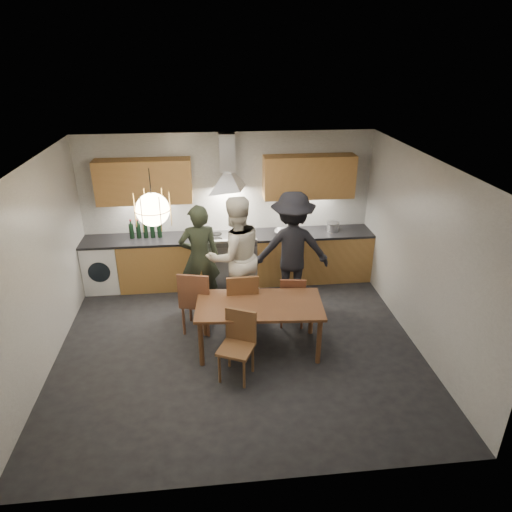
{
  "coord_description": "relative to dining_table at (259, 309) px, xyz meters",
  "views": [
    {
      "loc": [
        -0.33,
        -5.36,
        3.86
      ],
      "look_at": [
        0.29,
        0.4,
        1.2
      ],
      "focal_mm": 32.0,
      "sensor_mm": 36.0,
      "label": 1
    }
  ],
  "objects": [
    {
      "name": "mixing_bowl",
      "position": [
        0.64,
        2.0,
        0.3
      ],
      "size": [
        0.37,
        0.37,
        0.07
      ],
      "primitive_type": "imported",
      "rotation": [
        0.0,
        0.0,
        -0.29
      ],
      "color": "#B1B2B5",
      "rests_on": "counter_run"
    },
    {
      "name": "chair_back_mid",
      "position": [
        -0.21,
        0.39,
        -0.07
      ],
      "size": [
        0.46,
        0.46,
        0.99
      ],
      "rotation": [
        0.0,
        0.0,
        3.17
      ],
      "color": "brown",
      "rests_on": "ground"
    },
    {
      "name": "chair_back_right",
      "position": [
        0.55,
        0.51,
        -0.16
      ],
      "size": [
        0.43,
        0.43,
        0.83
      ],
      "rotation": [
        0.0,
        0.0,
        2.98
      ],
      "color": "#5B2F1C",
      "rests_on": "ground"
    },
    {
      "name": "person_mid",
      "position": [
        -0.25,
        1.05,
        0.32
      ],
      "size": [
        1.12,
        1.01,
        1.9
      ],
      "primitive_type": "imported",
      "rotation": [
        0.0,
        0.0,
        3.51
      ],
      "color": "beige",
      "rests_on": "ground"
    },
    {
      "name": "dining_table",
      "position": [
        0.0,
        0.0,
        0.0
      ],
      "size": [
        1.76,
        0.97,
        0.72
      ],
      "rotation": [
        0.0,
        0.0,
        -0.08
      ],
      "color": "brown",
      "rests_on": "ground"
    },
    {
      "name": "chair_front",
      "position": [
        -0.32,
        -0.51,
        -0.12
      ],
      "size": [
        0.54,
        0.54,
        0.89
      ],
      "rotation": [
        0.0,
        0.0,
        -0.43
      ],
      "color": "brown",
      "rests_on": "ground"
    },
    {
      "name": "pendant_lamp",
      "position": [
        -1.28,
        -0.01,
        1.47
      ],
      "size": [
        0.43,
        0.43,
        0.7
      ],
      "color": "black",
      "rests_on": "ground"
    },
    {
      "name": "stock_pot",
      "position": [
        1.54,
        2.06,
        0.34
      ],
      "size": [
        0.23,
        0.23,
        0.15
      ],
      "primitive_type": "cylinder",
      "rotation": [
        0.0,
        0.0,
        0.09
      ],
      "color": "silver",
      "rests_on": "counter_run"
    },
    {
      "name": "room_shell",
      "position": [
        -0.28,
        0.09,
        1.07
      ],
      "size": [
        5.02,
        4.52,
        2.61
      ],
      "color": "silver",
      "rests_on": "ground"
    },
    {
      "name": "person_right",
      "position": [
        0.67,
        1.29,
        0.3
      ],
      "size": [
        1.25,
        0.76,
        1.87
      ],
      "primitive_type": "imported",
      "rotation": [
        0.0,
        0.0,
        3.09
      ],
      "color": "black",
      "rests_on": "ground"
    },
    {
      "name": "ground",
      "position": [
        -0.28,
        0.09,
        -0.63
      ],
      "size": [
        5.0,
        5.0,
        0.0
      ],
      "primitive_type": "plane",
      "color": "black",
      "rests_on": "ground"
    },
    {
      "name": "wine_bottles",
      "position": [
        -1.71,
        2.09,
        0.43
      ],
      "size": [
        0.54,
        0.08,
        0.33
      ],
      "color": "black",
      "rests_on": "counter_run"
    },
    {
      "name": "counter_run",
      "position": [
        -0.26,
        2.04,
        -0.18
      ],
      "size": [
        5.0,
        0.62,
        0.9
      ],
      "color": "tan",
      "rests_on": "ground"
    },
    {
      "name": "wall_fixtures",
      "position": [
        -0.28,
        2.16,
        1.24
      ],
      "size": [
        4.3,
        0.54,
        1.1
      ],
      "color": "tan",
      "rests_on": "ground"
    },
    {
      "name": "range_stove",
      "position": [
        -0.28,
        2.04,
        -0.19
      ],
      "size": [
        0.9,
        0.6,
        0.92
      ],
      "color": "silver",
      "rests_on": "ground"
    },
    {
      "name": "person_left",
      "position": [
        -0.8,
        1.26,
        0.23
      ],
      "size": [
        0.67,
        0.48,
        1.73
      ],
      "primitive_type": "imported",
      "rotation": [
        0.0,
        0.0,
        3.25
      ],
      "color": "black",
      "rests_on": "ground"
    },
    {
      "name": "chair_back_left",
      "position": [
        -0.86,
        0.5,
        -0.06
      ],
      "size": [
        0.55,
        0.55,
        1.0
      ],
      "rotation": [
        0.0,
        0.0,
        2.9
      ],
      "color": "brown",
      "rests_on": "ground"
    }
  ]
}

